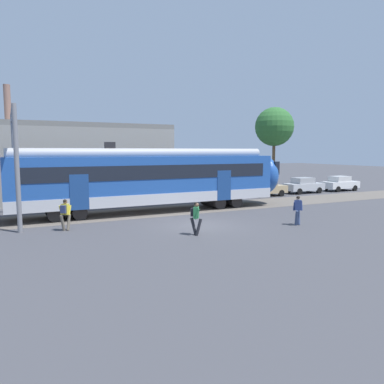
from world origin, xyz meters
The scene contains 11 objects.
ground_plane centered at (0.00, 0.00, 0.00)m, with size 160.00×160.00×0.00m, color #424247.
commuter_train centered at (-9.34, 5.68, 2.25)m, with size 38.05×3.07×4.73m.
pedestrian_yellow centered at (-6.91, 1.90, 0.99)m, with size 0.67×0.53×1.67m.
pedestrian_green centered at (-1.26, -2.05, 0.99)m, with size 0.54×0.67×1.67m.
pedestrian_navy centered at (5.02, -2.34, 0.96)m, with size 0.66×0.53×1.67m.
parked_car_tan centered at (11.67, 9.39, 0.78)m, with size 4.00×1.76×1.54m.
parked_car_silver centered at (16.64, 9.72, 0.78)m, with size 4.03×1.81×1.54m.
parked_car_white centered at (21.58, 9.66, 0.78)m, with size 4.03×1.82×1.54m.
catenary_gantry centered at (-9.06, 5.68, 4.31)m, with size 0.24×6.64×6.53m.
background_building centered at (-4.45, 14.15, 3.21)m, with size 16.06×5.00×9.20m.
street_tree_right centered at (16.14, 13.85, 6.68)m, with size 4.10×4.10×8.76m.
Camera 1 is at (-9.49, -18.31, 4.18)m, focal length 35.00 mm.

